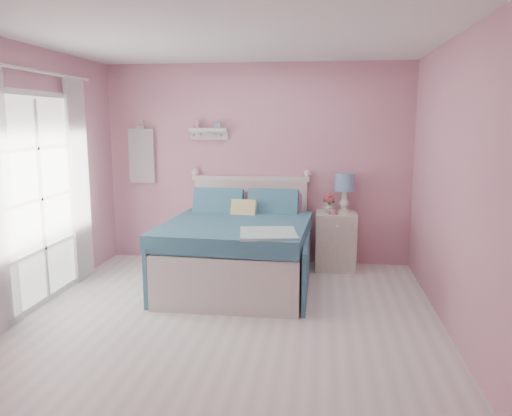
% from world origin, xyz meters
% --- Properties ---
extents(floor, '(4.50, 4.50, 0.00)m').
position_xyz_m(floor, '(0.00, 0.00, 0.00)').
color(floor, silver).
rests_on(floor, ground).
extents(room_shell, '(4.50, 4.50, 4.50)m').
position_xyz_m(room_shell, '(0.00, 0.00, 1.58)').
color(room_shell, '#C87E95').
rests_on(room_shell, floor).
extents(bed, '(1.65, 2.02, 1.15)m').
position_xyz_m(bed, '(-0.07, 1.25, 0.40)').
color(bed, silver).
rests_on(bed, floor).
extents(nightstand, '(0.50, 0.49, 0.73)m').
position_xyz_m(nightstand, '(1.05, 1.98, 0.36)').
color(nightstand, beige).
rests_on(nightstand, floor).
extents(table_lamp, '(0.25, 0.25, 0.49)m').
position_xyz_m(table_lamp, '(1.14, 2.07, 1.07)').
color(table_lamp, white).
rests_on(table_lamp, nightstand).
extents(vase, '(0.16, 0.16, 0.14)m').
position_xyz_m(vase, '(0.95, 2.00, 0.80)').
color(vase, silver).
rests_on(vase, nightstand).
extents(teacup, '(0.11, 0.11, 0.08)m').
position_xyz_m(teacup, '(1.00, 1.84, 0.77)').
color(teacup, tan).
rests_on(teacup, nightstand).
extents(roses, '(0.14, 0.11, 0.12)m').
position_xyz_m(roses, '(0.95, 1.99, 0.91)').
color(roses, '#D7495C').
rests_on(roses, vase).
extents(wall_shelf, '(0.50, 0.15, 0.25)m').
position_xyz_m(wall_shelf, '(-0.63, 2.19, 1.73)').
color(wall_shelf, silver).
rests_on(wall_shelf, room_shell).
extents(hanging_dress, '(0.34, 0.03, 0.72)m').
position_xyz_m(hanging_dress, '(-1.55, 2.18, 1.40)').
color(hanging_dress, white).
rests_on(hanging_dress, room_shell).
extents(french_door, '(0.04, 1.32, 2.16)m').
position_xyz_m(french_door, '(-1.97, 0.40, 1.07)').
color(french_door, silver).
rests_on(french_door, floor).
extents(curtain_far, '(0.04, 0.40, 2.32)m').
position_xyz_m(curtain_far, '(-1.92, 1.14, 1.18)').
color(curtain_far, white).
rests_on(curtain_far, floor).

